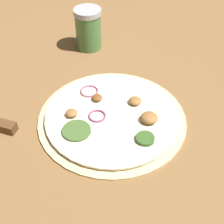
# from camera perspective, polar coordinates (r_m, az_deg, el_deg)

# --- Properties ---
(ground_plane) EXTENTS (3.00, 3.00, 0.00)m
(ground_plane) POSITION_cam_1_polar(r_m,az_deg,el_deg) (0.60, 0.00, -1.25)
(ground_plane) COLOR brown
(pizza) EXTENTS (0.28, 0.28, 0.03)m
(pizza) POSITION_cam_1_polar(r_m,az_deg,el_deg) (0.59, 0.01, -0.85)
(pizza) COLOR beige
(pizza) RESTS_ON ground_plane
(spice_jar) EXTENTS (0.07, 0.07, 0.10)m
(spice_jar) POSITION_cam_1_polar(r_m,az_deg,el_deg) (0.78, -4.36, 14.95)
(spice_jar) COLOR #4C7F42
(spice_jar) RESTS_ON ground_plane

